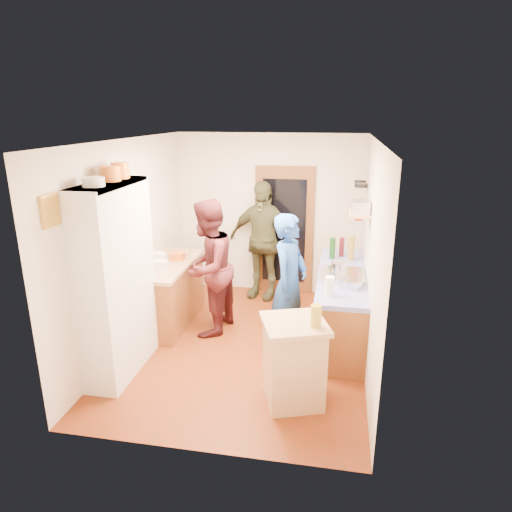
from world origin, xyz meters
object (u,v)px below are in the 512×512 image
(person_left, at_px, (212,267))
(person_back, at_px, (263,241))
(person_hob, at_px, (291,283))
(hutch_body, at_px, (117,281))
(island_base, at_px, (294,364))
(right_counter_base, at_px, (340,306))

(person_left, height_order, person_back, person_back)
(person_back, bearing_deg, person_hob, -55.25)
(hutch_body, xyz_separation_m, person_hob, (1.87, 0.88, -0.23))
(person_left, bearing_deg, person_back, 170.11)
(hutch_body, relative_size, person_hob, 1.26)
(hutch_body, height_order, island_base, hutch_body)
(right_counter_base, relative_size, person_left, 1.19)
(person_left, distance_m, person_back, 1.41)
(right_counter_base, height_order, person_back, person_back)
(island_base, height_order, person_hob, person_hob)
(right_counter_base, xyz_separation_m, island_base, (-0.47, -1.59, 0.01))
(person_hob, height_order, person_back, person_back)
(island_base, relative_size, person_hob, 0.49)
(right_counter_base, relative_size, person_hob, 1.26)
(right_counter_base, distance_m, person_hob, 0.88)
(hutch_body, relative_size, island_base, 2.56)
(right_counter_base, relative_size, island_base, 2.56)
(person_hob, xyz_separation_m, person_back, (-0.63, 1.59, 0.08))
(island_base, bearing_deg, person_back, 105.97)
(island_base, distance_m, person_left, 1.97)
(person_hob, xyz_separation_m, person_left, (-1.10, 0.26, 0.05))
(hutch_body, distance_m, person_back, 2.77)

